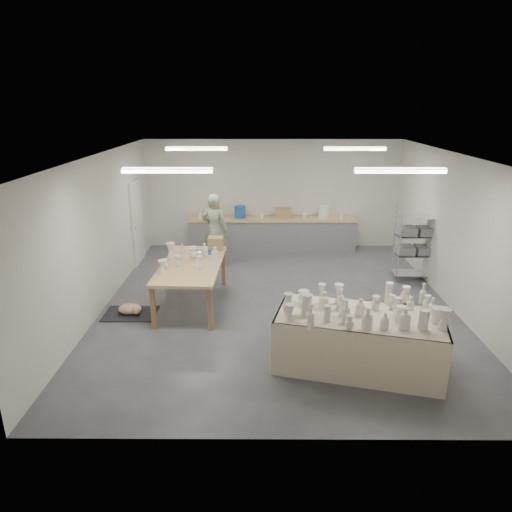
{
  "coord_description": "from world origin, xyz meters",
  "views": [
    {
      "loc": [
        -0.39,
        -8.6,
        3.94
      ],
      "look_at": [
        -0.44,
        -0.05,
        1.05
      ],
      "focal_mm": 32.0,
      "sensor_mm": 36.0,
      "label": 1
    }
  ],
  "objects_px": {
    "work_table": "(192,262)",
    "potter": "(215,230)",
    "drying_table": "(358,339)",
    "red_stool": "(216,250)"
  },
  "relations": [
    {
      "from": "drying_table",
      "to": "work_table",
      "type": "bearing_deg",
      "value": 153.77
    },
    {
      "from": "red_stool",
      "to": "potter",
      "type": "bearing_deg",
      "value": -90.0
    },
    {
      "from": "drying_table",
      "to": "work_table",
      "type": "height_order",
      "value": "drying_table"
    },
    {
      "from": "drying_table",
      "to": "potter",
      "type": "xyz_separation_m",
      "value": [
        -2.63,
        4.72,
        0.45
      ]
    },
    {
      "from": "work_table",
      "to": "potter",
      "type": "bearing_deg",
      "value": 85.88
    },
    {
      "from": "work_table",
      "to": "potter",
      "type": "distance_m",
      "value": 2.31
    },
    {
      "from": "potter",
      "to": "red_stool",
      "type": "height_order",
      "value": "potter"
    },
    {
      "from": "potter",
      "to": "work_table",
      "type": "bearing_deg",
      "value": 100.43
    },
    {
      "from": "red_stool",
      "to": "work_table",
      "type": "bearing_deg",
      "value": -95.57
    },
    {
      "from": "work_table",
      "to": "red_stool",
      "type": "height_order",
      "value": "work_table"
    }
  ]
}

